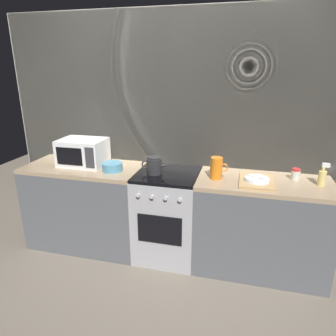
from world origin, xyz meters
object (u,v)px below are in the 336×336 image
object	(u,v)px
mixing_bowl	(112,167)
pitcher	(216,168)
kettle	(154,165)
spice_jar	(296,174)
microwave	(83,152)
dish_pile	(257,180)
spray_bottle	(322,177)
stove_unit	(168,215)

from	to	relation	value
mixing_bowl	pitcher	size ratio (longest dim) A/B	1.00
kettle	spice_jar	world-z (taller)	kettle
microwave	mixing_bowl	distance (m)	0.39
dish_pile	spray_bottle	xyz separation A→B (m)	(0.54, 0.06, 0.06)
stove_unit	microwave	size ratio (longest dim) A/B	1.96
kettle	pitcher	world-z (taller)	pitcher
mixing_bowl	pitcher	world-z (taller)	pitcher
dish_pile	spray_bottle	size ratio (longest dim) A/B	1.97
stove_unit	mixing_bowl	bearing A→B (deg)	-173.10
microwave	pitcher	distance (m)	1.38
kettle	microwave	bearing A→B (deg)	173.93
microwave	spray_bottle	size ratio (longest dim) A/B	2.27
kettle	spray_bottle	world-z (taller)	spray_bottle
stove_unit	dish_pile	world-z (taller)	dish_pile
kettle	dish_pile	bearing A→B (deg)	-0.28
spray_bottle	spice_jar	bearing A→B (deg)	153.73
dish_pile	spice_jar	xyz separation A→B (m)	(0.34, 0.16, 0.03)
kettle	spray_bottle	distance (m)	1.48
kettle	spray_bottle	size ratio (longest dim) A/B	1.40
dish_pile	microwave	bearing A→B (deg)	177.07
spice_jar	spray_bottle	bearing A→B (deg)	-26.27
pitcher	spice_jar	distance (m)	0.71
spray_bottle	stove_unit	bearing A→B (deg)	-179.55
mixing_bowl	spice_jar	distance (m)	1.72
stove_unit	kettle	world-z (taller)	kettle
pitcher	kettle	bearing A→B (deg)	-179.32
microwave	pitcher	xyz separation A→B (m)	(1.38, -0.08, -0.03)
dish_pile	spice_jar	size ratio (longest dim) A/B	3.81
stove_unit	spray_bottle	bearing A→B (deg)	0.45
spray_bottle	microwave	bearing A→B (deg)	179.28
stove_unit	spice_jar	bearing A→B (deg)	5.29
mixing_bowl	spice_jar	size ratio (longest dim) A/B	1.90
microwave	stove_unit	bearing A→B (deg)	-2.46
dish_pile	spray_bottle	world-z (taller)	spray_bottle
kettle	pitcher	size ratio (longest dim) A/B	1.42
pitcher	spray_bottle	distance (m)	0.90
stove_unit	microwave	distance (m)	1.08
stove_unit	spice_jar	distance (m)	1.27
microwave	kettle	world-z (taller)	microwave
mixing_bowl	dish_pile	bearing A→B (deg)	0.67
stove_unit	dish_pile	size ratio (longest dim) A/B	2.25
microwave	mixing_bowl	xyz separation A→B (m)	(0.37, -0.10, -0.10)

